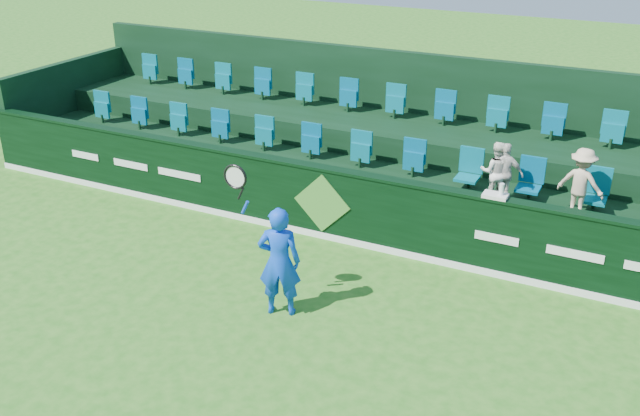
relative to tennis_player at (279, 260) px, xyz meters
The scene contains 13 objects.
ground 1.75m from the tennis_player, 109.70° to the right, with size 60.00×60.00×0.00m, color #236618.
sponsor_hoarding 2.62m from the tennis_player, 101.25° to the left, with size 16.00×0.25×1.35m.
stand_tier_front 3.73m from the tennis_player, 97.96° to the left, with size 16.00×2.00×0.80m, color black.
stand_tier_back 5.59m from the tennis_player, 95.27° to the left, with size 16.00×1.80×1.30m, color black.
stand_rear 6.04m from the tennis_player, 94.88° to the left, with size 16.00×4.10×2.60m.
seat_row_front 4.11m from the tennis_player, 97.19° to the left, with size 13.50×0.50×0.60m, color #056675.
seat_row_back 5.93m from the tennis_player, 95.00° to the left, with size 13.50×0.50×0.60m, color #056675.
tennis_player is the anchor object (origin of this frame).
spectator_left 4.32m from the tennis_player, 59.14° to the left, with size 0.52×0.41×1.08m, color white.
spectator_middle 4.40m from the tennis_player, 57.34° to the left, with size 0.63×0.26×1.08m, color silver.
spectator_right 5.18m from the tennis_player, 45.66° to the left, with size 0.76×0.44×1.18m, color beige.
towel 3.60m from the tennis_player, 46.09° to the left, with size 0.38×0.25×0.06m, color silver.
drinks_bottle 3.67m from the tennis_player, 45.11° to the left, with size 0.08×0.08×0.25m, color white.
Camera 1 is at (5.09, -6.43, 5.81)m, focal length 40.00 mm.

